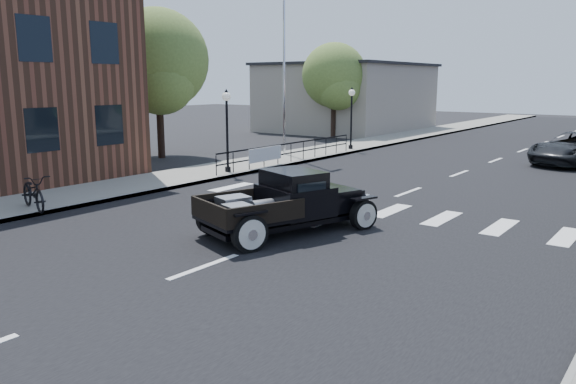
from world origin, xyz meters
The scene contains 14 objects.
ground centered at (0.00, 0.00, 0.00)m, with size 120.00×120.00×0.00m, color black.
road centered at (0.00, 15.00, 0.01)m, with size 14.00×80.00×0.02m, color black.
road_markings centered at (0.00, 10.00, 0.00)m, with size 12.00×60.00×0.06m, color silver, non-canonical shape.
sidewalk_left centered at (-8.50, 15.00, 0.07)m, with size 3.00×80.00×0.15m, color gray.
low_building_left centered at (-15.00, 28.00, 2.50)m, with size 10.00×12.00×5.00m, color gray.
railing centered at (-7.30, 10.00, 0.65)m, with size 0.08×10.00×1.00m, color black, non-canonical shape.
banner centered at (-7.22, 8.00, 0.45)m, with size 0.04×2.20×0.60m, color silver, non-canonical shape.
lamp_post_b centered at (-7.60, 6.00, 1.83)m, with size 0.36×0.36×3.37m, color black, non-canonical shape.
lamp_post_c centered at (-7.60, 16.00, 1.83)m, with size 0.36×0.36×3.37m, color black, non-canonical shape.
flagpole centered at (-9.20, 12.00, 6.19)m, with size 0.12×0.12×12.09m, color silver.
big_tree_near centered at (-14.00, 8.00, 3.69)m, with size 5.02×5.02×7.38m, color #546D2E, non-canonical shape.
big_tree_far centered at (-12.50, 22.00, 3.20)m, with size 4.36×4.36×6.41m, color #546D2E, non-canonical shape.
hotrod_pickup centered at (-0.25, 0.22, 0.82)m, with size 2.21×4.73×1.64m, color black, non-canonical shape.
motorcycle centered at (-7.36, -2.54, 0.67)m, with size 0.69×1.99×1.04m, color black.
Camera 1 is at (8.07, -10.93, 3.82)m, focal length 35.00 mm.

